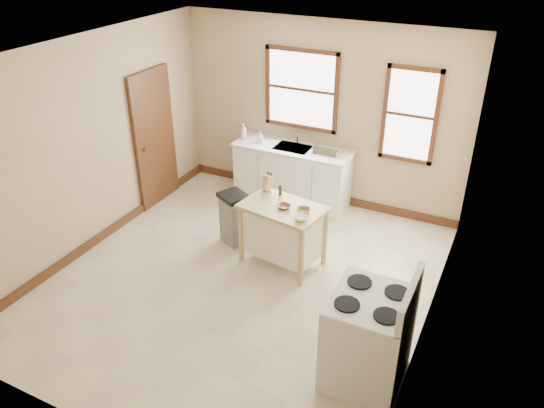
{
  "coord_description": "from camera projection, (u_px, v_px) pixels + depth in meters",
  "views": [
    {
      "loc": [
        2.74,
        -4.68,
        4.07
      ],
      "look_at": [
        0.23,
        0.4,
        0.95
      ],
      "focal_mm": 35.0,
      "sensor_mm": 36.0,
      "label": 1
    }
  ],
  "objects": [
    {
      "name": "window_side",
      "position": [
        410.0,
        115.0,
        7.36
      ],
      "size": [
        0.77,
        0.06,
        1.37
      ],
      "primitive_type": null,
      "color": "#411B11",
      "rests_on": "wall_back"
    },
    {
      "name": "bowl_b",
      "position": [
        303.0,
        210.0,
        6.5
      ],
      "size": [
        0.23,
        0.23,
        0.04
      ],
      "primitive_type": "imported",
      "rotation": [
        0.0,
        0.0,
        0.43
      ],
      "color": "brown",
      "rests_on": "kitchen_island"
    },
    {
      "name": "pepper_grinder",
      "position": [
        280.0,
        190.0,
        6.86
      ],
      "size": [
        0.06,
        0.06,
        0.15
      ],
      "primitive_type": "cylinder",
      "rotation": [
        0.0,
        0.0,
        -0.42
      ],
      "color": "#442012",
      "rests_on": "kitchen_island"
    },
    {
      "name": "knife_block",
      "position": [
        267.0,
        183.0,
        6.97
      ],
      "size": [
        0.13,
        0.13,
        0.2
      ],
      "primitive_type": null,
      "rotation": [
        0.0,
        0.0,
        -0.38
      ],
      "color": "tan",
      "rests_on": "kitchen_island"
    },
    {
      "name": "trash_bin",
      "position": [
        234.0,
        218.0,
        7.3
      ],
      "size": [
        0.49,
        0.46,
        0.75
      ],
      "primitive_type": null,
      "rotation": [
        0.0,
        0.0,
        -0.48
      ],
      "color": "gray",
      "rests_on": "ground"
    },
    {
      "name": "soap_bottle_a",
      "position": [
        244.0,
        132.0,
        8.35
      ],
      "size": [
        0.11,
        0.11,
        0.25
      ],
      "primitive_type": "imported",
      "rotation": [
        0.0,
        0.0,
        -0.17
      ],
      "color": "#B2B2B2",
      "rests_on": "sink_counter"
    },
    {
      "name": "bowl_c",
      "position": [
        301.0,
        218.0,
        6.32
      ],
      "size": [
        0.17,
        0.17,
        0.05
      ],
      "primitive_type": "imported",
      "rotation": [
        0.0,
        0.0,
        -0.0
      ],
      "color": "white",
      "rests_on": "kitchen_island"
    },
    {
      "name": "bowl_a",
      "position": [
        284.0,
        207.0,
        6.58
      ],
      "size": [
        0.2,
        0.2,
        0.04
      ],
      "primitive_type": "imported",
      "rotation": [
        0.0,
        0.0,
        -0.25
      ],
      "color": "brown",
      "rests_on": "kitchen_island"
    },
    {
      "name": "baseboard_back",
      "position": [
        315.0,
        194.0,
        8.61
      ],
      "size": [
        4.5,
        0.04,
        0.12
      ],
      "primitive_type": "cube",
      "color": "#411B11",
      "rests_on": "ground"
    },
    {
      "name": "ceiling",
      "position": [
        234.0,
        56.0,
        5.35
      ],
      "size": [
        5.0,
        5.0,
        0.0
      ],
      "primitive_type": "plane",
      "rotation": [
        3.14,
        0.0,
        0.0
      ],
      "color": "white",
      "rests_on": "ground"
    },
    {
      "name": "kitchen_island",
      "position": [
        282.0,
        235.0,
        6.84
      ],
      "size": [
        1.12,
        0.81,
        0.84
      ],
      "primitive_type": null,
      "rotation": [
        0.0,
        0.0,
        -0.16
      ],
      "color": "tan",
      "rests_on": "ground"
    },
    {
      "name": "wall_right",
      "position": [
        439.0,
        225.0,
        5.15
      ],
      "size": [
        0.04,
        5.0,
        2.8
      ],
      "primitive_type": "cube",
      "color": "tan",
      "rests_on": "ground"
    },
    {
      "name": "dish_rack",
      "position": [
        328.0,
        150.0,
        7.88
      ],
      "size": [
        0.48,
        0.41,
        0.1
      ],
      "primitive_type": null,
      "rotation": [
        0.0,
        0.0,
        -0.29
      ],
      "color": "silver",
      "rests_on": "sink_counter"
    },
    {
      "name": "floor",
      "position": [
        241.0,
        279.0,
        6.7
      ],
      "size": [
        5.0,
        5.0,
        0.0
      ],
      "primitive_type": "plane",
      "color": "beige",
      "rests_on": "ground"
    },
    {
      "name": "wall_left",
      "position": [
        88.0,
        146.0,
        6.9
      ],
      "size": [
        0.04,
        5.0,
        2.8
      ],
      "primitive_type": "cube",
      "color": "tan",
      "rests_on": "ground"
    },
    {
      "name": "gas_stove",
      "position": [
        369.0,
        329.0,
        5.0
      ],
      "size": [
        0.78,
        0.8,
        1.25
      ],
      "primitive_type": null,
      "color": "silver",
      "rests_on": "ground"
    },
    {
      "name": "door_left",
      "position": [
        154.0,
        138.0,
        8.07
      ],
      "size": [
        0.06,
        0.9,
        2.1
      ],
      "primitive_type": "cube",
      "color": "#411B11",
      "rests_on": "ground"
    },
    {
      "name": "soap_bottle_b",
      "position": [
        260.0,
        137.0,
        8.23
      ],
      "size": [
        0.1,
        0.1,
        0.17
      ],
      "primitive_type": "imported",
      "rotation": [
        0.0,
        0.0,
        0.32
      ],
      "color": "#B2B2B2",
      "rests_on": "sink_counter"
    },
    {
      "name": "baseboard_left",
      "position": [
        105.0,
        234.0,
        7.53
      ],
      "size": [
        0.04,
        5.0,
        0.12
      ],
      "primitive_type": "cube",
      "color": "#411B11",
      "rests_on": "ground"
    },
    {
      "name": "faucet",
      "position": [
        298.0,
        137.0,
        8.19
      ],
      "size": [
        0.03,
        0.03,
        0.22
      ],
      "primitive_type": "cylinder",
      "color": "silver",
      "rests_on": "sink_counter"
    },
    {
      "name": "window_main",
      "position": [
        301.0,
        89.0,
        7.92
      ],
      "size": [
        1.17,
        0.06,
        1.22
      ],
      "primitive_type": null,
      "color": "#411B11",
      "rests_on": "wall_back"
    },
    {
      "name": "wall_back",
      "position": [
        320.0,
        114.0,
        7.99
      ],
      "size": [
        4.5,
        0.04,
        2.8
      ],
      "primitive_type": "cube",
      "color": "tan",
      "rests_on": "ground"
    },
    {
      "name": "sink_counter",
      "position": [
        292.0,
        174.0,
        8.33
      ],
      "size": [
        1.86,
        0.62,
        0.92
      ],
      "primitive_type": null,
      "color": "silver",
      "rests_on": "ground"
    }
  ]
}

